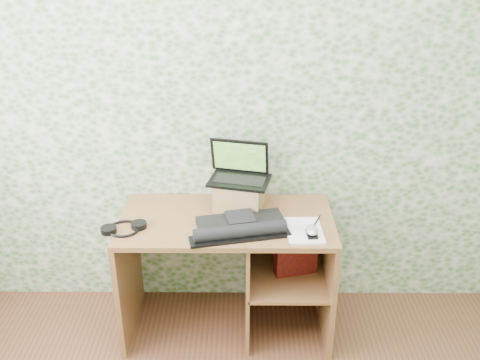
{
  "coord_description": "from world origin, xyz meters",
  "views": [
    {
      "loc": [
        0.09,
        -1.16,
        2.25
      ],
      "look_at": [
        0.08,
        1.39,
        1.02
      ],
      "focal_mm": 40.0,
      "sensor_mm": 36.0,
      "label": 1
    }
  ],
  "objects_px": {
    "keyboard": "(240,226)",
    "notepad": "(304,231)",
    "desk": "(240,256)",
    "riser": "(239,194)",
    "laptop": "(239,171)"
  },
  "relations": [
    {
      "from": "keyboard",
      "to": "notepad",
      "type": "relative_size",
      "value": 2.01
    },
    {
      "from": "desk",
      "to": "keyboard",
      "type": "relative_size",
      "value": 2.19
    },
    {
      "from": "notepad",
      "to": "keyboard",
      "type": "bearing_deg",
      "value": 176.86
    },
    {
      "from": "riser",
      "to": "keyboard",
      "type": "bearing_deg",
      "value": -88.57
    },
    {
      "from": "desk",
      "to": "notepad",
      "type": "distance_m",
      "value": 0.47
    },
    {
      "from": "desk",
      "to": "riser",
      "type": "relative_size",
      "value": 4.51
    },
    {
      "from": "desk",
      "to": "notepad",
      "type": "relative_size",
      "value": 4.41
    },
    {
      "from": "laptop",
      "to": "keyboard",
      "type": "height_order",
      "value": "laptop"
    },
    {
      "from": "laptop",
      "to": "notepad",
      "type": "xyz_separation_m",
      "value": [
        0.35,
        -0.32,
        -0.21
      ]
    },
    {
      "from": "notepad",
      "to": "desk",
      "type": "bearing_deg",
      "value": 152.59
    },
    {
      "from": "desk",
      "to": "keyboard",
      "type": "distance_m",
      "value": 0.33
    },
    {
      "from": "keyboard",
      "to": "notepad",
      "type": "distance_m",
      "value": 0.34
    },
    {
      "from": "laptop",
      "to": "notepad",
      "type": "distance_m",
      "value": 0.52
    },
    {
      "from": "notepad",
      "to": "riser",
      "type": "bearing_deg",
      "value": 139.51
    },
    {
      "from": "desk",
      "to": "laptop",
      "type": "relative_size",
      "value": 3.16
    }
  ]
}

